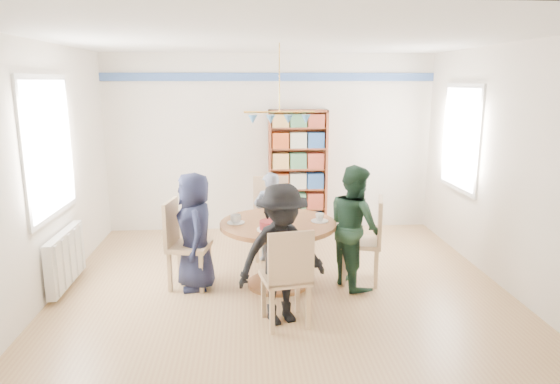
{
  "coord_description": "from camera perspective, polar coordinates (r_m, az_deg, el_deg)",
  "views": [
    {
      "loc": [
        -0.39,
        -5.15,
        2.29
      ],
      "look_at": [
        0.0,
        0.4,
        1.05
      ],
      "focal_mm": 32.0,
      "sensor_mm": 36.0,
      "label": 1
    }
  ],
  "objects": [
    {
      "name": "ground",
      "position": [
        5.65,
        0.29,
        -11.35
      ],
      "size": [
        5.0,
        5.0,
        0.0
      ],
      "primitive_type": "plane",
      "color": "tan"
    },
    {
      "name": "room_shell",
      "position": [
        6.05,
        -2.79,
        6.47
      ],
      "size": [
        5.0,
        5.0,
        5.0
      ],
      "color": "white",
      "rests_on": "ground"
    },
    {
      "name": "radiator",
      "position": [
        6.13,
        -23.28,
        -6.96
      ],
      "size": [
        0.12,
        1.0,
        0.6
      ],
      "color": "silver",
      "rests_on": "ground"
    },
    {
      "name": "dining_table",
      "position": [
        5.63,
        -0.23,
        -5.35
      ],
      "size": [
        1.3,
        1.3,
        0.75
      ],
      "color": "brown",
      "rests_on": "ground"
    },
    {
      "name": "chair_left",
      "position": [
        5.73,
        -11.16,
        -5.36
      ],
      "size": [
        0.52,
        0.52,
        1.0
      ],
      "color": "tan",
      "rests_on": "ground"
    },
    {
      "name": "chair_right",
      "position": [
        5.82,
        10.12,
        -5.02
      ],
      "size": [
        0.54,
        0.54,
        1.0
      ],
      "color": "tan",
      "rests_on": "ground"
    },
    {
      "name": "chair_far",
      "position": [
        6.6,
        -1.02,
        -2.43
      ],
      "size": [
        0.48,
        0.48,
        1.06
      ],
      "color": "tan",
      "rests_on": "ground"
    },
    {
      "name": "chair_near",
      "position": [
        4.71,
        0.88,
        -9.3
      ],
      "size": [
        0.5,
        0.5,
        0.98
      ],
      "color": "tan",
      "rests_on": "ground"
    },
    {
      "name": "person_left",
      "position": [
        5.63,
        -9.7,
        -4.43
      ],
      "size": [
        0.55,
        0.72,
        1.32
      ],
      "primitive_type": "imported",
      "rotation": [
        0.0,
        0.0,
        -1.34
      ],
      "color": "#171A32",
      "rests_on": "ground"
    },
    {
      "name": "person_right",
      "position": [
        5.67,
        8.5,
        -3.89
      ],
      "size": [
        0.71,
        0.8,
        1.39
      ],
      "primitive_type": "imported",
      "rotation": [
        0.0,
        0.0,
        1.87
      ],
      "color": "#183123",
      "rests_on": "ground"
    },
    {
      "name": "person_far",
      "position": [
        6.44,
        -1.15,
        -2.81
      ],
      "size": [
        0.47,
        0.36,
        1.16
      ],
      "primitive_type": "imported",
      "rotation": [
        0.0,
        0.0,
        3.34
      ],
      "color": "gray",
      "rests_on": "ground"
    },
    {
      "name": "person_near",
      "position": [
        4.76,
        0.19,
        -7.17
      ],
      "size": [
        1.0,
        0.78,
        1.37
      ],
      "primitive_type": "imported",
      "rotation": [
        0.0,
        0.0,
        0.35
      ],
      "color": "black",
      "rests_on": "ground"
    },
    {
      "name": "bookshelf",
      "position": [
        7.65,
        2.03,
        2.26
      ],
      "size": [
        0.89,
        0.27,
        1.87
      ],
      "color": "brown",
      "rests_on": "ground"
    },
    {
      "name": "tableware",
      "position": [
        5.58,
        -0.5,
        -2.75
      ],
      "size": [
        1.13,
        1.13,
        0.3
      ],
      "color": "white",
      "rests_on": "dining_table"
    }
  ]
}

